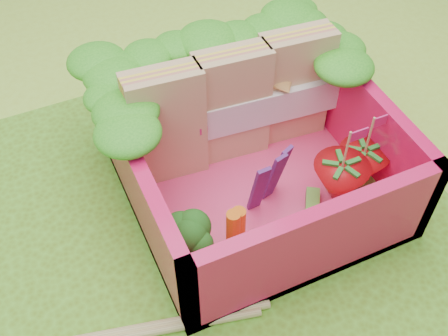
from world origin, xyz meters
name	(u,v)px	position (x,y,z in m)	size (l,w,h in m)	color
ground	(208,236)	(0.00, 0.00, 0.00)	(14.00, 14.00, 0.00)	#A9DA3D
placemat	(208,235)	(0.00, 0.00, 0.01)	(2.60, 2.60, 0.03)	#609722
bento_floor	(253,185)	(0.34, 0.17, 0.06)	(1.30, 1.30, 0.05)	#F23D78
bento_box	(254,154)	(0.34, 0.17, 0.31)	(1.30, 1.30, 0.55)	#DF1250
lettuce_ruffle	(216,50)	(0.34, 0.65, 0.64)	(1.43, 0.83, 0.11)	#25911A
sandwich_stack	(233,105)	(0.35, 0.45, 0.41)	(1.24, 0.28, 0.68)	tan
broccoli	(184,237)	(-0.17, -0.13, 0.27)	(0.33, 0.33, 0.27)	#6DA34F
carrot_sticks	(236,228)	(0.09, -0.14, 0.21)	(0.11, 0.09, 0.26)	orange
purple_wedges	(270,179)	(0.36, 0.02, 0.27)	(0.22, 0.10, 0.38)	#561C63
strawberry_left	(338,184)	(0.68, -0.13, 0.23)	(0.28, 0.28, 0.52)	red
strawberry_right	(360,168)	(0.84, -0.08, 0.22)	(0.26, 0.26, 0.50)	red
snap_peas	(335,199)	(0.68, -0.13, 0.11)	(0.60, 0.32, 0.05)	green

